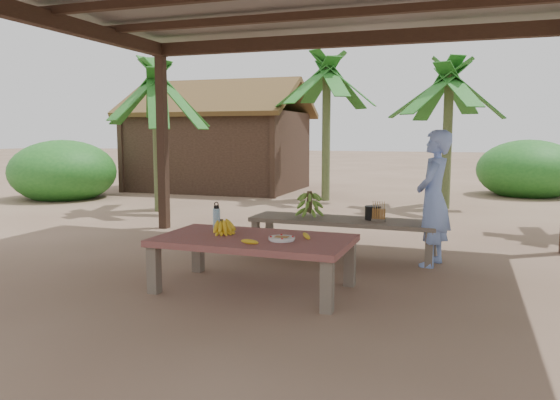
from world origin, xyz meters
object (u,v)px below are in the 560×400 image
(plate, at_px, (282,239))
(ripe_banana_bunch, at_px, (222,226))
(cooking_pot, at_px, (373,213))
(woman, at_px, (434,198))
(water_flask, at_px, (217,218))
(bench, at_px, (342,223))
(work_table, at_px, (254,244))

(plate, bearing_deg, ripe_banana_bunch, 168.76)
(ripe_banana_bunch, distance_m, plate, 0.67)
(cooking_pot, height_order, woman, woman)
(water_flask, xyz_separation_m, cooking_pot, (1.35, 1.43, -0.09))
(bench, height_order, water_flask, water_flask)
(water_flask, bearing_deg, bench, 54.38)
(work_table, distance_m, plate, 0.31)
(plate, height_order, water_flask, water_flask)
(work_table, height_order, water_flask, water_flask)
(plate, bearing_deg, bench, 83.98)
(work_table, distance_m, ripe_banana_bunch, 0.39)
(plate, height_order, woman, woman)
(water_flask, distance_m, woman, 2.39)
(ripe_banana_bunch, height_order, woman, woman)
(plate, relative_size, water_flask, 0.86)
(bench, relative_size, water_flask, 7.89)
(ripe_banana_bunch, distance_m, cooking_pot, 2.03)
(ripe_banana_bunch, bearing_deg, cooking_pot, 53.97)
(ripe_banana_bunch, relative_size, cooking_pot, 1.40)
(bench, distance_m, water_flask, 1.72)
(plate, distance_m, cooking_pot, 1.85)
(work_table, relative_size, cooking_pot, 9.90)
(woman, bearing_deg, work_table, -33.31)
(bench, relative_size, cooking_pot, 12.07)
(cooking_pot, bearing_deg, ripe_banana_bunch, -126.03)
(ripe_banana_bunch, height_order, plate, ripe_banana_bunch)
(ripe_banana_bunch, height_order, water_flask, water_flask)
(bench, xyz_separation_m, water_flask, (-0.99, -1.39, 0.22))
(woman, bearing_deg, water_flask, -46.86)
(cooking_pot, bearing_deg, plate, -106.83)
(work_table, bearing_deg, cooking_pot, 65.01)
(ripe_banana_bunch, height_order, cooking_pot, ripe_banana_bunch)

